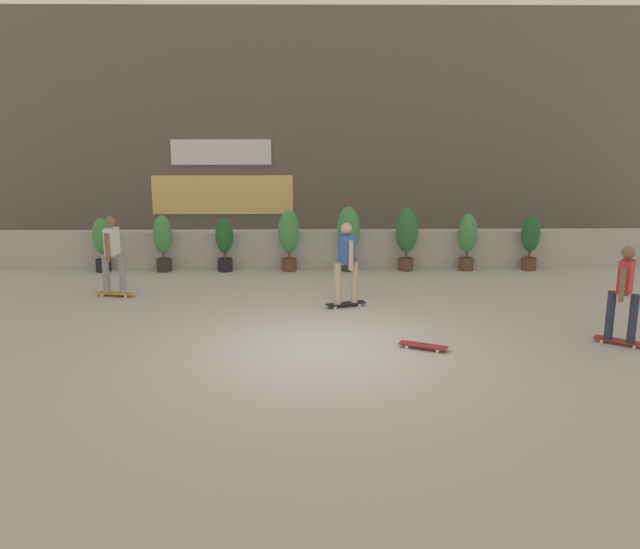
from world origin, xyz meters
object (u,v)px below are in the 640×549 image
at_px(potted_plant_0, 102,242).
at_px(skater_far_right, 346,261).
at_px(skater_by_wall_right, 113,252).
at_px(potted_plant_3, 289,236).
at_px(potted_plant_6, 467,238).
at_px(potted_plant_5, 407,234).
at_px(potted_plant_2, 224,241).
at_px(skateboard_near_camera, 423,346).
at_px(potted_plant_7, 530,239).
at_px(skater_foreground, 624,291).
at_px(potted_plant_4, 348,233).
at_px(potted_plant_1, 163,240).

relative_size(potted_plant_0, skater_far_right, 0.76).
bearing_deg(skater_by_wall_right, potted_plant_3, 31.93).
bearing_deg(potted_plant_6, potted_plant_5, 180.00).
bearing_deg(potted_plant_2, skateboard_near_camera, -55.01).
xyz_separation_m(potted_plant_2, potted_plant_3, (1.54, 0.00, 0.13)).
distance_m(potted_plant_7, skateboard_near_camera, 6.60).
relative_size(potted_plant_0, skater_foreground, 0.76).
bearing_deg(potted_plant_3, potted_plant_4, 0.00).
bearing_deg(skater_by_wall_right, potted_plant_6, 15.85).
xyz_separation_m(potted_plant_0, skateboard_near_camera, (6.84, -5.59, -0.66)).
height_order(potted_plant_4, potted_plant_5, potted_plant_4).
height_order(potted_plant_1, potted_plant_7, potted_plant_1).
bearing_deg(potted_plant_7, potted_plant_0, -180.00).
relative_size(potted_plant_2, skater_far_right, 0.77).
bearing_deg(potted_plant_1, potted_plant_3, -0.00).
bearing_deg(potted_plant_0, potted_plant_1, 0.00).
bearing_deg(potted_plant_4, potted_plant_0, -180.00).
relative_size(potted_plant_4, skateboard_near_camera, 1.93).
distance_m(potted_plant_4, potted_plant_7, 4.39).
relative_size(potted_plant_2, potted_plant_6, 0.95).
relative_size(potted_plant_0, potted_plant_1, 0.95).
bearing_deg(skater_by_wall_right, potted_plant_5, 19.23).
relative_size(potted_plant_1, potted_plant_3, 0.92).
relative_size(potted_plant_5, skater_far_right, 0.90).
relative_size(potted_plant_2, potted_plant_3, 0.88).
xyz_separation_m(potted_plant_5, skater_far_right, (-1.61, -3.09, 0.05)).
bearing_deg(skater_far_right, skater_foreground, -27.25).
bearing_deg(skater_foreground, potted_plant_0, 152.01).
bearing_deg(potted_plant_7, potted_plant_5, 180.00).
bearing_deg(skater_far_right, potted_plant_2, 131.69).
relative_size(potted_plant_0, potted_plant_4, 0.83).
xyz_separation_m(potted_plant_7, skateboard_near_camera, (-3.45, -5.59, -0.70)).
distance_m(potted_plant_2, potted_plant_5, 4.37).
height_order(potted_plant_4, skater_by_wall_right, skater_by_wall_right).
xyz_separation_m(potted_plant_4, skater_by_wall_right, (-5.02, -2.24, 0.03)).
height_order(skater_by_wall_right, skater_far_right, same).
distance_m(potted_plant_2, skater_foreground, 9.04).
height_order(potted_plant_3, skater_foreground, skater_foreground).
relative_size(potted_plant_3, potted_plant_7, 1.10).
xyz_separation_m(potted_plant_1, potted_plant_7, (8.83, 0.00, -0.01)).
bearing_deg(potted_plant_0, skateboard_near_camera, -39.26).
xyz_separation_m(potted_plant_3, potted_plant_7, (5.82, 0.00, -0.10)).
distance_m(skater_foreground, skater_far_right, 5.05).
bearing_deg(potted_plant_6, potted_plant_4, 180.00).
bearing_deg(potted_plant_4, potted_plant_6, 0.00).
bearing_deg(skater_far_right, potted_plant_3, 111.39).
height_order(potted_plant_2, potted_plant_5, potted_plant_5).
bearing_deg(potted_plant_1, potted_plant_2, -0.00).
relative_size(potted_plant_0, potted_plant_6, 0.94).
distance_m(potted_plant_1, skater_by_wall_right, 2.32).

